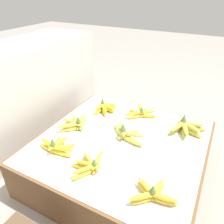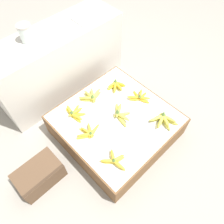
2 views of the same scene
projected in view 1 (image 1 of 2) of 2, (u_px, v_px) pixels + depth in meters
name	position (u px, v px, depth m)	size (l,w,h in m)	color
ground_plane	(120.00, 171.00, 1.47)	(10.00, 10.00, 0.00)	gray
display_platform	(121.00, 157.00, 1.41)	(0.98, 0.99, 0.26)	brown
back_vendor_table	(19.00, 95.00, 1.65)	(1.42, 0.45, 0.73)	beige
banana_bunch_front_left	(152.00, 194.00, 0.96)	(0.19, 0.21, 0.09)	gold
banana_bunch_front_midright	(186.00, 127.00, 1.40)	(0.19, 0.23, 0.11)	gold
banana_bunch_middle_left	(90.00, 165.00, 1.12)	(0.24, 0.17, 0.09)	gold
banana_bunch_middle_midleft	(126.00, 133.00, 1.35)	(0.16, 0.26, 0.11)	gold
banana_bunch_middle_midright	(141.00, 113.00, 1.57)	(0.21, 0.22, 0.09)	gold
banana_bunch_back_left	(57.00, 147.00, 1.24)	(0.17, 0.24, 0.10)	yellow
banana_bunch_back_midleft	(76.00, 123.00, 1.45)	(0.24, 0.17, 0.10)	gold
banana_bunch_back_midright	(105.00, 108.00, 1.63)	(0.18, 0.15, 0.10)	yellow
foam_tray_white	(49.00, 36.00, 1.72)	(0.22, 0.18, 0.02)	white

